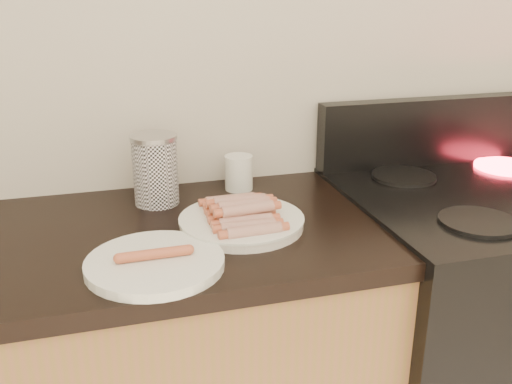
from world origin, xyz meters
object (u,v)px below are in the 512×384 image
object	(u,v)px
side_plate	(155,263)
canister	(155,170)
main_plate	(242,223)
mug	(239,173)
stove	(471,339)

from	to	relation	value
side_plate	canister	distance (m)	0.37
main_plate	mug	bearing A→B (deg)	77.28
stove	mug	bearing A→B (deg)	159.56
canister	mug	distance (m)	0.24
side_plate	mug	size ratio (longest dim) A/B	2.91
stove	canister	xyz separation A→B (m)	(-0.86, 0.19, 0.53)
canister	mug	size ratio (longest dim) A/B	1.89
canister	side_plate	bearing A→B (deg)	-97.16
main_plate	stove	bearing A→B (deg)	1.36
stove	mug	size ratio (longest dim) A/B	9.64
main_plate	mug	distance (m)	0.26
stove	side_plate	distance (m)	1.03
main_plate	side_plate	distance (m)	0.26
main_plate	side_plate	xyz separation A→B (m)	(-0.21, -0.15, 0.00)
canister	stove	bearing A→B (deg)	-12.48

